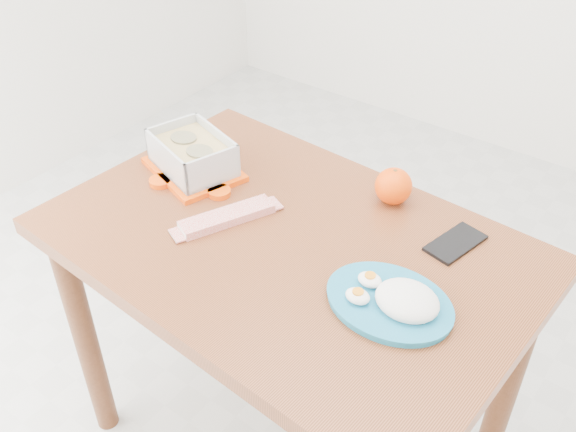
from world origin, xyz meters
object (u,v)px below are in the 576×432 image
Objects in this scene: rice_plate at (395,299)px; smartphone at (455,243)px; dining_table at (288,280)px; food_container at (192,155)px; orange_fruit at (393,186)px.

rice_plate is 1.80× the size of smartphone.
dining_table is at bearing -134.26° from smartphone.
food_container reaches higher than orange_fruit.
orange_fruit is at bearing 119.88° from rice_plate.
smartphone is (0.18, -0.06, -0.04)m from orange_fruit.
smartphone is (0.29, 0.19, 0.12)m from dining_table.
dining_table is 0.32m from rice_plate.
rice_plate reaches higher than dining_table.
orange_fruit is at bearing 69.73° from dining_table.
rice_plate is (0.62, -0.12, -0.03)m from food_container.
orange_fruit reaches higher than smartphone.
orange_fruit is 0.20m from smartphone.
food_container is 1.10× the size of rice_plate.
orange_fruit is 0.34m from rice_plate.
food_container reaches higher than rice_plate.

